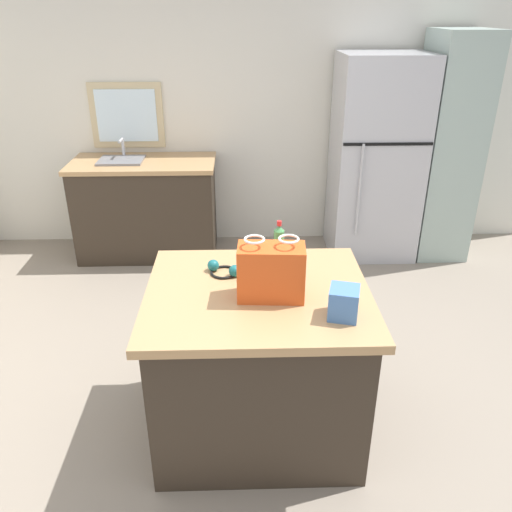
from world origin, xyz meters
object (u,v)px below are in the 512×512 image
at_px(refrigerator, 376,159).
at_px(shopping_bag, 271,272).
at_px(kitchen_island, 258,361).
at_px(ear_defenders, 224,270).
at_px(tall_cabinet, 447,149).
at_px(small_box, 344,303).
at_px(bottle, 278,247).

height_order(refrigerator, shopping_bag, refrigerator).
bearing_deg(kitchen_island, refrigerator, 63.44).
distance_m(refrigerator, ear_defenders, 2.55).
xyz_separation_m(kitchen_island, tall_cabinet, (1.83, 2.35, 0.56)).
bearing_deg(small_box, ear_defenders, 141.69).
bearing_deg(refrigerator, tall_cabinet, 0.02).
distance_m(kitchen_island, refrigerator, 2.67).
bearing_deg(tall_cabinet, small_box, -118.92).
height_order(small_box, bottle, bottle).
height_order(refrigerator, ear_defenders, refrigerator).
bearing_deg(tall_cabinet, refrigerator, -179.98).
height_order(shopping_bag, small_box, shopping_bag).
bearing_deg(small_box, shopping_bag, 149.69).
distance_m(small_box, ear_defenders, 0.72).
distance_m(bottle, ear_defenders, 0.32).
xyz_separation_m(small_box, ear_defenders, (-0.56, 0.45, -0.05)).
height_order(kitchen_island, tall_cabinet, tall_cabinet).
distance_m(tall_cabinet, small_box, 2.97).
xyz_separation_m(small_box, bottle, (-0.27, 0.51, 0.05)).
xyz_separation_m(tall_cabinet, ear_defenders, (-2.00, -2.16, -0.10)).
bearing_deg(tall_cabinet, kitchen_island, -127.81).
distance_m(shopping_bag, bottle, 0.33).
xyz_separation_m(kitchen_island, ear_defenders, (-0.18, 0.19, 0.47)).
xyz_separation_m(refrigerator, small_box, (-0.79, -2.60, 0.04)).
xyz_separation_m(refrigerator, ear_defenders, (-1.35, -2.16, -0.01)).
xyz_separation_m(bottle, ear_defenders, (-0.30, -0.07, -0.10)).
xyz_separation_m(tall_cabinet, shopping_bag, (-1.76, -2.41, 0.02)).
bearing_deg(small_box, refrigerator, 73.14).
bearing_deg(shopping_bag, tall_cabinet, 53.85).
relative_size(kitchen_island, refrigerator, 0.62).
bearing_deg(shopping_bag, ear_defenders, 133.07).
distance_m(shopping_bag, ear_defenders, 0.37).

